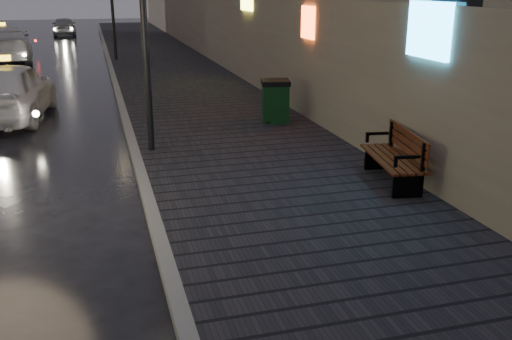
{
  "coord_description": "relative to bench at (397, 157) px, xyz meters",
  "views": [
    {
      "loc": [
        0.81,
        -5.87,
        3.5
      ],
      "look_at": [
        3.03,
        1.97,
        0.85
      ],
      "focal_mm": 40.0,
      "sensor_mm": 36.0,
      "label": 1
    }
  ],
  "objects": [
    {
      "name": "taxi_mid",
      "position": [
        -9.01,
        21.11,
        0.22
      ],
      "size": [
        3.09,
        6.05,
        1.68
      ],
      "primitive_type": "imported",
      "rotation": [
        0.0,
        0.0,
        3.27
      ],
      "color": "silver",
      "rests_on": "ground"
    },
    {
      "name": "taxi_near",
      "position": [
        -7.28,
        7.86,
        0.17
      ],
      "size": [
        2.41,
        4.87,
        1.59
      ],
      "primitive_type": "imported",
      "rotation": [
        0.0,
        0.0,
        3.03
      ],
      "color": "white",
      "rests_on": "ground"
    },
    {
      "name": "trash_bin",
      "position": [
        -0.63,
        5.1,
        0.07
      ],
      "size": [
        0.83,
        0.83,
        1.07
      ],
      "rotation": [
        0.0,
        0.0,
        -0.21
      ],
      "color": "black",
      "rests_on": "sidewalk"
    },
    {
      "name": "bench",
      "position": [
        0.0,
        0.0,
        0.0
      ],
      "size": [
        0.93,
        1.93,
        0.95
      ],
      "rotation": [
        0.0,
        0.0,
        -0.16
      ],
      "color": "black",
      "rests_on": "sidewalk"
    },
    {
      "name": "sidewalk",
      "position": [
        -1.91,
        18.31,
        -0.55
      ],
      "size": [
        4.6,
        58.0,
        0.15
      ],
      "primitive_type": "cube",
      "color": "black",
      "rests_on": "ground"
    },
    {
      "name": "curb",
      "position": [
        -4.31,
        18.31,
        -0.55
      ],
      "size": [
        0.2,
        58.0,
        0.15
      ],
      "primitive_type": "cube",
      "color": "slate",
      "rests_on": "ground"
    },
    {
      "name": "car_far",
      "position": [
        -6.81,
        35.52,
        0.04
      ],
      "size": [
        1.69,
        3.92,
        1.32
      ],
      "primitive_type": "imported",
      "rotation": [
        0.0,
        0.0,
        3.18
      ],
      "color": "#96979D",
      "rests_on": "ground"
    },
    {
      "name": "ground",
      "position": [
        -5.81,
        -2.69,
        -0.62
      ],
      "size": [
        120.0,
        120.0,
        0.0
      ],
      "primitive_type": "plane",
      "color": "black",
      "rests_on": "ground"
    }
  ]
}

